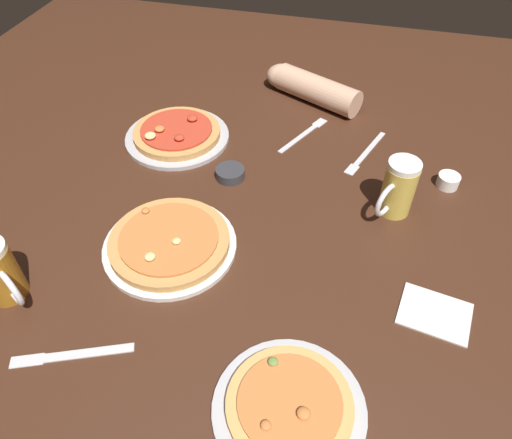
% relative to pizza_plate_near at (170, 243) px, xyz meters
% --- Properties ---
extents(ground_plane, '(2.40, 2.40, 0.03)m').
position_rel_pizza_plate_near_xyz_m(ground_plane, '(0.17, 0.11, -0.03)').
color(ground_plane, '#3D2114').
extents(pizza_plate_near, '(0.30, 0.30, 0.05)m').
position_rel_pizza_plate_near_xyz_m(pizza_plate_near, '(0.00, 0.00, 0.00)').
color(pizza_plate_near, silver).
rests_on(pizza_plate_near, ground_plane).
extents(pizza_plate_far, '(0.29, 0.29, 0.05)m').
position_rel_pizza_plate_near_xyz_m(pizza_plate_far, '(-0.13, 0.39, -0.00)').
color(pizza_plate_far, '#B2B2B7').
rests_on(pizza_plate_far, ground_plane).
extents(pizza_plate_side, '(0.26, 0.26, 0.05)m').
position_rel_pizza_plate_near_xyz_m(pizza_plate_side, '(0.33, -0.29, -0.00)').
color(pizza_plate_side, '#B2B2B7').
rests_on(pizza_plate_side, ground_plane).
extents(beer_mug_dark, '(0.09, 0.12, 0.14)m').
position_rel_pizza_plate_near_xyz_m(beer_mug_dark, '(0.47, 0.25, 0.05)').
color(beer_mug_dark, gold).
rests_on(beer_mug_dark, ground_plane).
extents(ramekin_sauce, '(0.05, 0.05, 0.03)m').
position_rel_pizza_plate_near_xyz_m(ramekin_sauce, '(0.60, 0.37, -0.00)').
color(ramekin_sauce, white).
rests_on(ramekin_sauce, ground_plane).
extents(ramekin_butter, '(0.07, 0.07, 0.03)m').
position_rel_pizza_plate_near_xyz_m(ramekin_butter, '(0.06, 0.27, -0.00)').
color(ramekin_butter, '#333338').
rests_on(ramekin_butter, ground_plane).
extents(napkin_folded, '(0.15, 0.13, 0.01)m').
position_rel_pizza_plate_near_xyz_m(napkin_folded, '(0.57, -0.03, -0.01)').
color(napkin_folded, silver).
rests_on(napkin_folded, ground_plane).
extents(fork_left, '(0.11, 0.20, 0.01)m').
position_rel_pizza_plate_near_xyz_m(fork_left, '(0.21, 0.50, -0.01)').
color(fork_left, silver).
rests_on(fork_left, ground_plane).
extents(knife_right, '(0.21, 0.10, 0.01)m').
position_rel_pizza_plate_near_xyz_m(knife_right, '(-0.08, -0.29, -0.01)').
color(knife_right, silver).
rests_on(knife_right, ground_plane).
extents(fork_spare, '(0.09, 0.22, 0.01)m').
position_rel_pizza_plate_near_xyz_m(fork_spare, '(0.39, 0.45, -0.01)').
color(fork_spare, silver).
rests_on(fork_spare, ground_plane).
extents(diner_arm, '(0.31, 0.19, 0.08)m').
position_rel_pizza_plate_near_xyz_m(diner_arm, '(0.19, 0.70, 0.03)').
color(diner_arm, tan).
rests_on(diner_arm, ground_plane).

